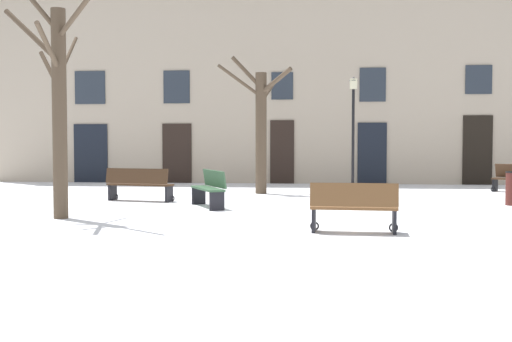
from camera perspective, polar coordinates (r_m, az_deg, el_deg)
The scene contains 8 objects.
ground_plane at distance 14.44m, azimuth -0.79°, elevation -3.86°, with size 37.25×37.25×0.00m, color white.
building_facade at distance 24.96m, azimuth 1.86°, elevation 8.04°, with size 23.28×0.60×7.86m.
tree_center at distance 19.87m, azimuth 0.43°, elevation 4.07°, with size 2.38×1.72×4.31m.
tree_near_facade at distance 14.12m, azimuth -17.41°, elevation 6.07°, with size 2.52×2.59×5.08m.
streetlamp at distance 22.21m, azimuth 8.74°, elevation 4.52°, with size 0.30×0.30×3.87m.
bench_facing_shops at distance 15.81m, azimuth -4.20°, elevation -1.51°, with size 1.15×1.76×0.93m.
bench_far_corner at distance 11.50m, azimuth 8.79°, elevation -3.27°, with size 1.60×0.60×0.92m.
bench_back_to_back_left at distance 17.67m, azimuth -10.47°, elevation -1.15°, with size 1.94×0.87×0.91m.
Camera 1 is at (1.57, -14.26, 1.65)m, focal length 44.45 mm.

